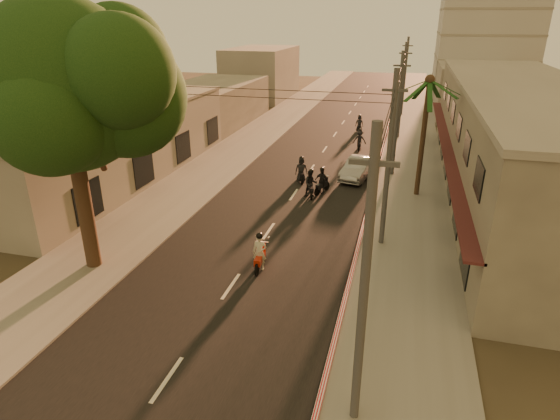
{
  "coord_description": "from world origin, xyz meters",
  "views": [
    {
      "loc": [
        6.81,
        -14.8,
        11.21
      ],
      "look_at": [
        1.09,
        6.41,
        2.06
      ],
      "focal_mm": 30.0,
      "sensor_mm": 36.0,
      "label": 1
    }
  ],
  "objects_px": {
    "scooter_far_b": "(359,140)",
    "scooter_far_c": "(359,124)",
    "scooter_mid_a": "(311,184)",
    "scooter_red": "(260,253)",
    "parked_car": "(358,168)",
    "palm_tree": "(429,87)",
    "scooter_far_a": "(301,170)",
    "broadleaf_tree": "(74,87)",
    "scooter_mid_b": "(322,181)"
  },
  "relations": [
    {
      "from": "scooter_red",
      "to": "scooter_far_c",
      "type": "xyz_separation_m",
      "value": [
        1.41,
        30.09,
        -0.05
      ]
    },
    {
      "from": "scooter_mid_b",
      "to": "scooter_far_c",
      "type": "bearing_deg",
      "value": 109.24
    },
    {
      "from": "scooter_mid_a",
      "to": "scooter_far_c",
      "type": "distance_m",
      "value": 19.96
    },
    {
      "from": "scooter_far_a",
      "to": "scooter_far_c",
      "type": "bearing_deg",
      "value": 64.31
    },
    {
      "from": "scooter_mid_b",
      "to": "palm_tree",
      "type": "bearing_deg",
      "value": 31.27
    },
    {
      "from": "scooter_mid_b",
      "to": "parked_car",
      "type": "height_order",
      "value": "scooter_mid_b"
    },
    {
      "from": "scooter_far_a",
      "to": "broadleaf_tree",
      "type": "bearing_deg",
      "value": -132.0
    },
    {
      "from": "scooter_far_b",
      "to": "palm_tree",
      "type": "bearing_deg",
      "value": -69.12
    },
    {
      "from": "scooter_mid_a",
      "to": "scooter_far_c",
      "type": "xyz_separation_m",
      "value": [
        1.05,
        19.93,
        -0.09
      ]
    },
    {
      "from": "palm_tree",
      "to": "scooter_far_c",
      "type": "xyz_separation_m",
      "value": [
        -5.8,
        17.94,
        -6.36
      ]
    },
    {
      "from": "broadleaf_tree",
      "to": "scooter_mid_a",
      "type": "bearing_deg",
      "value": 56.79
    },
    {
      "from": "broadleaf_tree",
      "to": "parked_car",
      "type": "height_order",
      "value": "broadleaf_tree"
    },
    {
      "from": "scooter_red",
      "to": "scooter_far_a",
      "type": "relative_size",
      "value": 1.01
    },
    {
      "from": "broadleaf_tree",
      "to": "scooter_far_b",
      "type": "relative_size",
      "value": 6.11
    },
    {
      "from": "scooter_far_b",
      "to": "parked_car",
      "type": "relative_size",
      "value": 0.41
    },
    {
      "from": "scooter_red",
      "to": "scooter_far_b",
      "type": "xyz_separation_m",
      "value": [
        2.21,
        22.76,
        0.04
      ]
    },
    {
      "from": "palm_tree",
      "to": "scooter_red",
      "type": "height_order",
      "value": "palm_tree"
    },
    {
      "from": "palm_tree",
      "to": "scooter_far_b",
      "type": "relative_size",
      "value": 4.14
    },
    {
      "from": "broadleaf_tree",
      "to": "scooter_mid_b",
      "type": "xyz_separation_m",
      "value": [
        8.36,
        12.68,
        -7.63
      ]
    },
    {
      "from": "broadleaf_tree",
      "to": "scooter_far_c",
      "type": "relative_size",
      "value": 6.72
    },
    {
      "from": "broadleaf_tree",
      "to": "palm_tree",
      "type": "bearing_deg",
      "value": 43.48
    },
    {
      "from": "scooter_far_a",
      "to": "scooter_mid_b",
      "type": "bearing_deg",
      "value": -64.35
    },
    {
      "from": "scooter_far_c",
      "to": "scooter_far_b",
      "type": "bearing_deg",
      "value": -86.19
    },
    {
      "from": "broadleaf_tree",
      "to": "scooter_far_c",
      "type": "xyz_separation_m",
      "value": [
        8.82,
        31.79,
        -7.68
      ]
    },
    {
      "from": "broadleaf_tree",
      "to": "scooter_mid_b",
      "type": "distance_m",
      "value": 17.0
    },
    {
      "from": "broadleaf_tree",
      "to": "scooter_mid_b",
      "type": "bearing_deg",
      "value": 56.6
    },
    {
      "from": "broadleaf_tree",
      "to": "palm_tree",
      "type": "distance_m",
      "value": 20.18
    },
    {
      "from": "scooter_far_b",
      "to": "scooter_far_c",
      "type": "height_order",
      "value": "scooter_far_b"
    },
    {
      "from": "scooter_red",
      "to": "parked_car",
      "type": "relative_size",
      "value": 0.4
    },
    {
      "from": "scooter_far_b",
      "to": "scooter_far_a",
      "type": "bearing_deg",
      "value": -111.89
    },
    {
      "from": "broadleaf_tree",
      "to": "scooter_far_c",
      "type": "height_order",
      "value": "broadleaf_tree"
    },
    {
      "from": "palm_tree",
      "to": "scooter_far_a",
      "type": "height_order",
      "value": "palm_tree"
    },
    {
      "from": "scooter_red",
      "to": "scooter_mid_a",
      "type": "relative_size",
      "value": 1.02
    },
    {
      "from": "scooter_mid_a",
      "to": "scooter_mid_b",
      "type": "xyz_separation_m",
      "value": [
        0.59,
        0.81,
        -0.03
      ]
    },
    {
      "from": "broadleaf_tree",
      "to": "scooter_far_a",
      "type": "bearing_deg",
      "value": 66.03
    },
    {
      "from": "broadleaf_tree",
      "to": "scooter_far_b",
      "type": "bearing_deg",
      "value": 68.54
    },
    {
      "from": "parked_car",
      "to": "scooter_mid_b",
      "type": "bearing_deg",
      "value": -106.68
    },
    {
      "from": "scooter_far_b",
      "to": "scooter_mid_b",
      "type": "bearing_deg",
      "value": -100.42
    },
    {
      "from": "scooter_red",
      "to": "broadleaf_tree",
      "type": "bearing_deg",
      "value": -171.02
    },
    {
      "from": "palm_tree",
      "to": "scooter_far_a",
      "type": "xyz_separation_m",
      "value": [
        -8.11,
        0.77,
        -6.27
      ]
    },
    {
      "from": "scooter_mid_a",
      "to": "scooter_far_b",
      "type": "relative_size",
      "value": 0.97
    },
    {
      "from": "palm_tree",
      "to": "scooter_red",
      "type": "distance_m",
      "value": 15.47
    },
    {
      "from": "scooter_far_a",
      "to": "scooter_far_b",
      "type": "relative_size",
      "value": 0.98
    },
    {
      "from": "scooter_red",
      "to": "scooter_far_c",
      "type": "relative_size",
      "value": 1.09
    },
    {
      "from": "broadleaf_tree",
      "to": "scooter_mid_b",
      "type": "height_order",
      "value": "broadleaf_tree"
    },
    {
      "from": "broadleaf_tree",
      "to": "scooter_red",
      "type": "relative_size",
      "value": 6.17
    },
    {
      "from": "broadleaf_tree",
      "to": "scooter_far_b",
      "type": "height_order",
      "value": "broadleaf_tree"
    },
    {
      "from": "palm_tree",
      "to": "scooter_far_a",
      "type": "relative_size",
      "value": 4.22
    },
    {
      "from": "scooter_mid_a",
      "to": "scooter_mid_b",
      "type": "height_order",
      "value": "scooter_mid_a"
    },
    {
      "from": "scooter_mid_a",
      "to": "scooter_far_b",
      "type": "height_order",
      "value": "scooter_far_b"
    }
  ]
}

